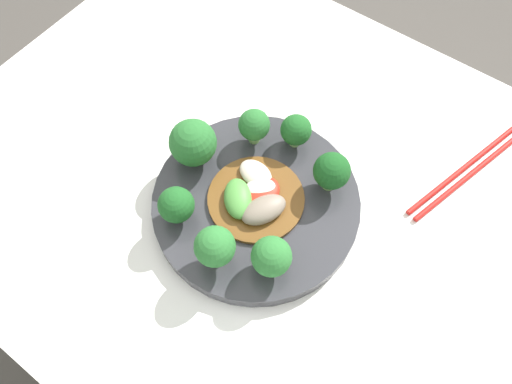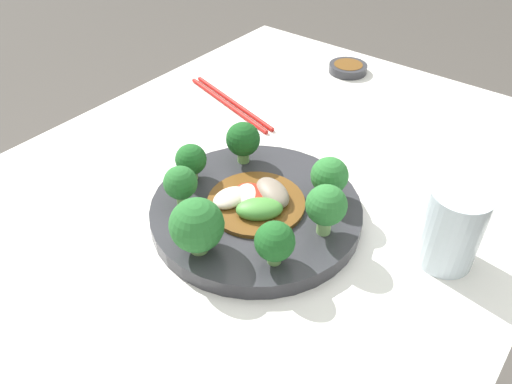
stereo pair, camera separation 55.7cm
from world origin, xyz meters
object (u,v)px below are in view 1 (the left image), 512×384
(plate, at_px, (256,204))
(chopsticks, at_px, (468,170))
(broccoli_southwest, at_px, (332,171))
(drinking_glass, at_px, (193,379))
(broccoli_south, at_px, (296,130))
(broccoli_southeast, at_px, (254,125))
(broccoli_north, at_px, (215,247))
(broccoli_northeast, at_px, (176,205))
(broccoli_northwest, at_px, (271,257))
(stirfry_center, at_px, (255,197))
(broccoli_east, at_px, (193,143))

(plate, xyz_separation_m, chopsticks, (-0.20, -0.21, -0.01))
(broccoli_southwest, relative_size, drinking_glass, 0.61)
(broccoli_south, bearing_deg, drinking_glass, 105.31)
(broccoli_southeast, xyz_separation_m, broccoli_north, (-0.06, 0.16, 0.01))
(plate, relative_size, broccoli_northeast, 4.98)
(drinking_glass, relative_size, chopsticks, 0.44)
(broccoli_north, relative_size, broccoli_northwest, 1.12)
(broccoli_southeast, relative_size, broccoli_north, 0.85)
(broccoli_northwest, distance_m, stirfry_center, 0.09)
(broccoli_south, bearing_deg, broccoli_northeast, 72.81)
(broccoli_northeast, height_order, broccoli_northwest, broccoli_northwest)
(drinking_glass, xyz_separation_m, chopsticks, (-0.12, -0.42, -0.04))
(stirfry_center, bearing_deg, drinking_glass, 110.02)
(broccoli_south, height_order, chopsticks, broccoli_south)
(broccoli_northeast, relative_size, stirfry_center, 0.43)
(broccoli_northwest, bearing_deg, chopsticks, -115.77)
(broccoli_east, bearing_deg, broccoli_northwest, 158.72)
(broccoli_northeast, height_order, broccoli_east, broccoli_east)
(broccoli_southeast, height_order, broccoli_east, broccoli_east)
(broccoli_northeast, relative_size, broccoli_east, 0.78)
(broccoli_south, height_order, drinking_glass, drinking_glass)
(broccoli_northeast, bearing_deg, broccoli_southwest, -130.73)
(plate, bearing_deg, broccoli_northwest, 137.00)
(plate, distance_m, broccoli_north, 0.10)
(plate, height_order, broccoli_south, broccoli_south)
(broccoli_southeast, bearing_deg, broccoli_east, 57.27)
(broccoli_northwest, height_order, chopsticks, broccoli_northwest)
(broccoli_northeast, bearing_deg, broccoli_north, 166.55)
(stirfry_center, bearing_deg, broccoli_south, -85.32)
(broccoli_northwest, height_order, broccoli_southwest, broccoli_southwest)
(broccoli_north, bearing_deg, drinking_glass, 118.71)
(broccoli_southwest, bearing_deg, broccoli_southeast, -0.51)
(broccoli_northwest, bearing_deg, broccoli_northeast, 5.42)
(broccoli_north, relative_size, chopsticks, 0.30)
(broccoli_northeast, xyz_separation_m, broccoli_north, (-0.07, 0.02, 0.01))
(broccoli_northwest, relative_size, broccoli_southwest, 0.98)
(broccoli_east, height_order, drinking_glass, drinking_glass)
(broccoli_northeast, bearing_deg, chopsticks, -132.42)
(broccoli_south, distance_m, broccoli_east, 0.13)
(drinking_glass, bearing_deg, broccoli_north, -61.29)
(broccoli_northwest, xyz_separation_m, chopsticks, (-0.13, -0.27, -0.05))
(broccoli_southeast, height_order, chopsticks, broccoli_southeast)
(plate, bearing_deg, broccoli_south, -84.91)
(plate, height_order, broccoli_northwest, broccoli_northwest)
(chopsticks, bearing_deg, drinking_glass, 74.01)
(broccoli_southwest, bearing_deg, broccoli_south, -22.01)
(plate, distance_m, broccoli_southeast, 0.10)
(broccoli_southeast, bearing_deg, broccoli_south, -149.23)
(drinking_glass, bearing_deg, broccoli_east, -50.72)
(stirfry_center, distance_m, drinking_glass, 0.22)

